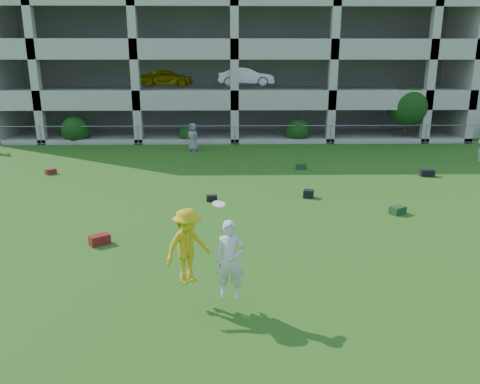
{
  "coord_description": "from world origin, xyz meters",
  "views": [
    {
      "loc": [
        -0.26,
        -9.94,
        5.05
      ],
      "look_at": [
        0.0,
        3.0,
        1.4
      ],
      "focal_mm": 35.0,
      "sensor_mm": 36.0,
      "label": 1
    }
  ],
  "objects_px": {
    "crate_d": "(308,194)",
    "parking_garage": "(233,47)",
    "bystander_c": "(193,137)",
    "frisbee_contest": "(199,250)"
  },
  "relations": [
    {
      "from": "crate_d",
      "to": "parking_garage",
      "type": "xyz_separation_m",
      "value": [
        -2.71,
        20.56,
        5.86
      ]
    },
    {
      "from": "crate_d",
      "to": "parking_garage",
      "type": "relative_size",
      "value": 0.01
    },
    {
      "from": "bystander_c",
      "to": "crate_d",
      "type": "relative_size",
      "value": 4.61
    },
    {
      "from": "frisbee_contest",
      "to": "parking_garage",
      "type": "relative_size",
      "value": 0.07
    },
    {
      "from": "bystander_c",
      "to": "crate_d",
      "type": "height_order",
      "value": "bystander_c"
    },
    {
      "from": "crate_d",
      "to": "frisbee_contest",
      "type": "relative_size",
      "value": 0.18
    },
    {
      "from": "crate_d",
      "to": "parking_garage",
      "type": "bearing_deg",
      "value": 97.5
    },
    {
      "from": "frisbee_contest",
      "to": "bystander_c",
      "type": "bearing_deg",
      "value": 94.87
    },
    {
      "from": "bystander_c",
      "to": "frisbee_contest",
      "type": "distance_m",
      "value": 17.79
    },
    {
      "from": "parking_garage",
      "to": "crate_d",
      "type": "bearing_deg",
      "value": -82.5
    }
  ]
}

